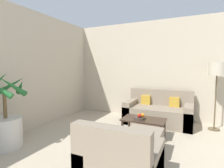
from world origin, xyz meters
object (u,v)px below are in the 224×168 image
(floor_lamp, at_px, (217,72))
(coffee_table, at_px, (144,121))
(armchair, at_px, (121,165))
(ottoman, at_px, (144,142))
(fruit_bowl, at_px, (140,118))
(orange_fruit, at_px, (143,115))
(apple_green, at_px, (139,115))
(potted_palm, at_px, (6,124))
(sofa_loveseat, at_px, (158,112))
(apple_red, at_px, (139,116))

(floor_lamp, bearing_deg, coffee_table, -141.81)
(armchair, bearing_deg, ottoman, 86.87)
(fruit_bowl, relative_size, orange_fruit, 2.97)
(floor_lamp, xyz_separation_m, apple_green, (-1.45, -1.09, -0.86))
(floor_lamp, xyz_separation_m, armchair, (-1.20, -2.66, -1.05))
(coffee_table, height_order, apple_green, apple_green)
(potted_palm, distance_m, fruit_bowl, 2.47)
(potted_palm, relative_size, sofa_loveseat, 0.84)
(potted_palm, distance_m, floor_lamp, 4.37)
(coffee_table, distance_m, orange_fruit, 0.14)
(potted_palm, distance_m, apple_red, 2.45)
(orange_fruit, distance_m, armchair, 1.59)
(potted_palm, relative_size, floor_lamp, 0.89)
(orange_fruit, relative_size, armchair, 0.09)
(apple_green, bearing_deg, sofa_loveseat, 78.26)
(potted_palm, bearing_deg, armchair, -2.00)
(sofa_loveseat, distance_m, armchair, 2.59)
(coffee_table, xyz_separation_m, armchair, (0.16, -1.60, -0.06))
(floor_lamp, distance_m, coffee_table, 1.99)
(apple_red, bearing_deg, armchair, -81.78)
(fruit_bowl, relative_size, apple_green, 3.25)
(potted_palm, xyz_separation_m, orange_fruit, (2.04, 1.49, 0.02))
(coffee_table, bearing_deg, apple_green, -167.23)
(orange_fruit, bearing_deg, ottoman, -73.06)
(coffee_table, relative_size, armchair, 0.99)
(coffee_table, bearing_deg, potted_palm, -143.51)
(ottoman, bearing_deg, orange_fruit, 106.94)
(sofa_loveseat, height_order, fruit_bowl, sofa_loveseat)
(sofa_loveseat, relative_size, coffee_table, 1.89)
(potted_palm, xyz_separation_m, armchair, (2.21, -0.08, -0.17))
(sofa_loveseat, distance_m, orange_fruit, 1.04)
(coffee_table, height_order, armchair, armchair)
(potted_palm, distance_m, orange_fruit, 2.53)
(fruit_bowl, relative_size, armchair, 0.27)
(potted_palm, bearing_deg, ottoman, 19.24)
(apple_red, relative_size, orange_fruit, 1.04)
(potted_palm, xyz_separation_m, sofa_loveseat, (2.17, 2.51, -0.14))
(potted_palm, relative_size, apple_green, 19.13)
(floor_lamp, distance_m, apple_red, 2.02)
(coffee_table, xyz_separation_m, apple_green, (-0.10, -0.02, 0.13))
(ottoman, bearing_deg, apple_red, 112.63)
(floor_lamp, bearing_deg, apple_green, -143.16)
(fruit_bowl, distance_m, orange_fruit, 0.09)
(potted_palm, xyz_separation_m, ottoman, (2.26, 0.79, -0.23))
(coffee_table, distance_m, apple_green, 0.17)
(floor_lamp, distance_m, orange_fruit, 1.95)
(fruit_bowl, distance_m, apple_red, 0.08)
(potted_palm, distance_m, coffee_table, 2.56)
(floor_lamp, distance_m, fruit_bowl, 2.03)
(fruit_bowl, relative_size, ottoman, 0.42)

